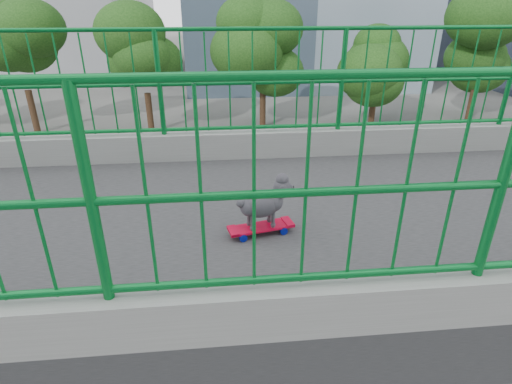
% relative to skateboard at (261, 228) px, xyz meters
% --- Properties ---
extents(road, '(18.00, 90.00, 0.02)m').
position_rel_skateboard_xyz_m(road, '(-13.36, -0.90, -7.04)').
color(road, black).
rests_on(road, ground).
extents(footbridge, '(3.00, 24.00, 7.00)m').
position_rel_skateboard_xyz_m(footbridge, '(-0.36, -0.90, -1.84)').
color(footbridge, '#2D2D2F').
rests_on(footbridge, ground).
extents(railing, '(3.00, 24.00, 1.42)m').
position_rel_skateboard_xyz_m(railing, '(-0.36, -0.90, 0.16)').
color(railing, gray).
rests_on(railing, footbridge).
extents(street_trees, '(5.30, 60.40, 7.26)m').
position_rel_skateboard_xyz_m(street_trees, '(-26.39, 0.16, -2.33)').
color(street_trees, black).
rests_on(street_trees, ground).
extents(skateboard, '(0.26, 0.54, 0.07)m').
position_rel_skateboard_xyz_m(skateboard, '(0.00, 0.00, 0.00)').
color(skateboard, red).
rests_on(skateboard, footbridge).
extents(poodle, '(0.25, 0.46, 0.39)m').
position_rel_skateboard_xyz_m(poodle, '(-0.01, 0.02, 0.22)').
color(poodle, '#302E33').
rests_on(poodle, skateboard).
extents(car_4, '(1.55, 3.84, 1.31)m').
position_rel_skateboard_xyz_m(car_4, '(-19.16, 13.64, -6.40)').
color(car_4, silver).
rests_on(car_4, ground).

